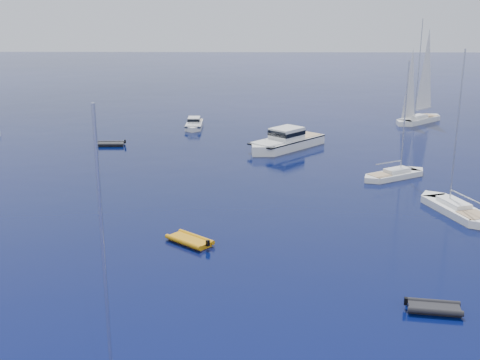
% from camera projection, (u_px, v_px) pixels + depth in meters
% --- Properties ---
extents(motor_cruiser_distant, '(11.51, 12.02, 3.35)m').
position_uv_depth(motor_cruiser_distant, '(285.00, 148.00, 76.17)').
color(motor_cruiser_distant, silver).
rests_on(motor_cruiser_distant, ground).
extents(motor_cruiser_horizon, '(2.40, 7.57, 1.98)m').
position_uv_depth(motor_cruiser_horizon, '(194.00, 128.00, 88.65)').
color(motor_cruiser_horizon, silver).
rests_on(motor_cruiser_horizon, ground).
extents(sailboat_mid_r, '(5.42, 10.24, 14.59)m').
position_uv_depth(sailboat_mid_r, '(455.00, 213.00, 52.85)').
color(sailboat_mid_r, white).
rests_on(sailboat_mid_r, ground).
extents(sailboat_centre, '(8.48, 6.33, 12.58)m').
position_uv_depth(sailboat_centre, '(394.00, 178.00, 63.52)').
color(sailboat_centre, silver).
rests_on(sailboat_centre, ground).
extents(sailboat_sails_far, '(9.95, 9.45, 16.02)m').
position_uv_depth(sailboat_sails_far, '(418.00, 122.00, 92.73)').
color(sailboat_sails_far, white).
rests_on(sailboat_sails_far, ground).
extents(tender_yellow, '(4.32, 4.13, 0.95)m').
position_uv_depth(tender_yellow, '(190.00, 243.00, 46.29)').
color(tender_yellow, '#C7830B').
rests_on(tender_yellow, ground).
extents(tender_grey_near, '(3.58, 2.34, 0.95)m').
position_uv_depth(tender_grey_near, '(434.00, 311.00, 36.08)').
color(tender_grey_near, black).
rests_on(tender_grey_near, ground).
extents(tender_grey_far, '(4.07, 2.35, 0.95)m').
position_uv_depth(tender_grey_far, '(110.00, 145.00, 77.70)').
color(tender_grey_far, black).
rests_on(tender_grey_far, ground).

